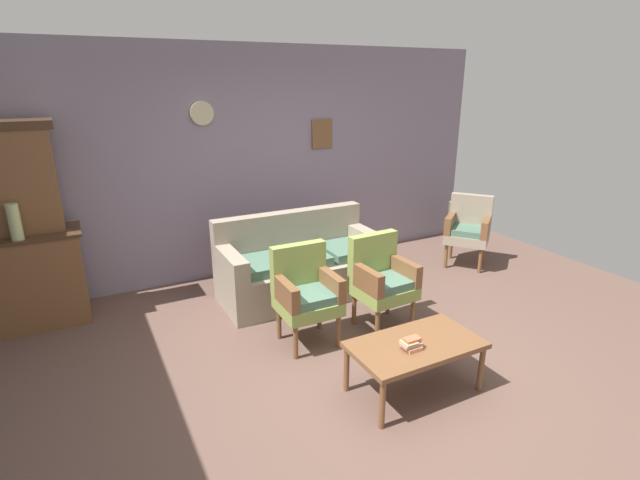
{
  "coord_description": "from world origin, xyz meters",
  "views": [
    {
      "loc": [
        -1.97,
        -2.83,
        2.31
      ],
      "look_at": [
        0.04,
        1.0,
        0.85
      ],
      "focal_mm": 26.86,
      "sensor_mm": 36.0,
      "label": 1
    }
  ],
  "objects_px": {
    "armchair_by_doorway": "(306,291)",
    "armchair_near_couch_end": "(381,278)",
    "vase_on_cabinet": "(15,222)",
    "floor_vase_by_wall": "(455,223)",
    "side_cabinet": "(22,281)",
    "wingback_chair_by_fireplace": "(468,228)",
    "floral_couch": "(300,267)",
    "book_stack_on_table": "(411,344)",
    "coffee_table": "(415,348)"
  },
  "relations": [
    {
      "from": "side_cabinet",
      "to": "armchair_by_doorway",
      "type": "height_order",
      "value": "side_cabinet"
    },
    {
      "from": "vase_on_cabinet",
      "to": "armchair_near_couch_end",
      "type": "bearing_deg",
      "value": -25.33
    },
    {
      "from": "floral_couch",
      "to": "book_stack_on_table",
      "type": "relative_size",
      "value": 11.75
    },
    {
      "from": "side_cabinet",
      "to": "armchair_near_couch_end",
      "type": "relative_size",
      "value": 1.28
    },
    {
      "from": "side_cabinet",
      "to": "wingback_chair_by_fireplace",
      "type": "height_order",
      "value": "side_cabinet"
    },
    {
      "from": "side_cabinet",
      "to": "floral_couch",
      "type": "bearing_deg",
      "value": -12.79
    },
    {
      "from": "floral_couch",
      "to": "armchair_by_doorway",
      "type": "distance_m",
      "value": 1.03
    },
    {
      "from": "floral_couch",
      "to": "wingback_chair_by_fireplace",
      "type": "height_order",
      "value": "same"
    },
    {
      "from": "vase_on_cabinet",
      "to": "armchair_by_doorway",
      "type": "bearing_deg",
      "value": -31.39
    },
    {
      "from": "side_cabinet",
      "to": "floral_couch",
      "type": "xyz_separation_m",
      "value": [
        2.67,
        -0.61,
        -0.14
      ]
    },
    {
      "from": "armchair_near_couch_end",
      "to": "vase_on_cabinet",
      "type": "bearing_deg",
      "value": 154.67
    },
    {
      "from": "armchair_by_doorway",
      "to": "armchair_near_couch_end",
      "type": "xyz_separation_m",
      "value": [
        0.78,
        -0.06,
        0.0
      ]
    },
    {
      "from": "vase_on_cabinet",
      "to": "floor_vase_by_wall",
      "type": "xyz_separation_m",
      "value": [
        5.34,
        0.09,
        -0.78
      ]
    },
    {
      "from": "book_stack_on_table",
      "to": "floor_vase_by_wall",
      "type": "xyz_separation_m",
      "value": [
        2.8,
        2.57,
        -0.14
      ]
    },
    {
      "from": "side_cabinet",
      "to": "coffee_table",
      "type": "bearing_deg",
      "value": -44.11
    },
    {
      "from": "armchair_by_doorway",
      "to": "armchair_near_couch_end",
      "type": "distance_m",
      "value": 0.78
    },
    {
      "from": "armchair_near_couch_end",
      "to": "coffee_table",
      "type": "relative_size",
      "value": 0.9
    },
    {
      "from": "armchair_near_couch_end",
      "to": "floor_vase_by_wall",
      "type": "height_order",
      "value": "armchair_near_couch_end"
    },
    {
      "from": "side_cabinet",
      "to": "coffee_table",
      "type": "xyz_separation_m",
      "value": [
        2.69,
        -2.61,
        -0.09
      ]
    },
    {
      "from": "floor_vase_by_wall",
      "to": "side_cabinet",
      "type": "bearing_deg",
      "value": 178.94
    },
    {
      "from": "armchair_by_doorway",
      "to": "coffee_table",
      "type": "distance_m",
      "value": 1.15
    },
    {
      "from": "armchair_near_couch_end",
      "to": "coffee_table",
      "type": "bearing_deg",
      "value": -110.46
    },
    {
      "from": "vase_on_cabinet",
      "to": "coffee_table",
      "type": "height_order",
      "value": "vase_on_cabinet"
    },
    {
      "from": "vase_on_cabinet",
      "to": "book_stack_on_table",
      "type": "distance_m",
      "value": 3.61
    },
    {
      "from": "side_cabinet",
      "to": "wingback_chair_by_fireplace",
      "type": "distance_m",
      "value": 5.04
    },
    {
      "from": "book_stack_on_table",
      "to": "floor_vase_by_wall",
      "type": "height_order",
      "value": "floor_vase_by_wall"
    },
    {
      "from": "armchair_near_couch_end",
      "to": "book_stack_on_table",
      "type": "bearing_deg",
      "value": -113.61
    },
    {
      "from": "book_stack_on_table",
      "to": "side_cabinet",
      "type": "bearing_deg",
      "value": 134.31
    },
    {
      "from": "vase_on_cabinet",
      "to": "armchair_by_doorway",
      "type": "height_order",
      "value": "vase_on_cabinet"
    },
    {
      "from": "side_cabinet",
      "to": "book_stack_on_table",
      "type": "bearing_deg",
      "value": -45.69
    },
    {
      "from": "armchair_by_doorway",
      "to": "coffee_table",
      "type": "height_order",
      "value": "armchair_by_doorway"
    },
    {
      "from": "coffee_table",
      "to": "floor_vase_by_wall",
      "type": "xyz_separation_m",
      "value": [
        2.71,
        2.51,
        -0.06
      ]
    },
    {
      "from": "side_cabinet",
      "to": "armchair_by_doorway",
      "type": "xyz_separation_m",
      "value": [
        2.29,
        -1.54,
        0.03
      ]
    },
    {
      "from": "armchair_by_doorway",
      "to": "armchair_near_couch_end",
      "type": "relative_size",
      "value": 1.0
    },
    {
      "from": "armchair_by_doorway",
      "to": "floor_vase_by_wall",
      "type": "bearing_deg",
      "value": 24.89
    },
    {
      "from": "vase_on_cabinet",
      "to": "coffee_table",
      "type": "relative_size",
      "value": 0.33
    },
    {
      "from": "side_cabinet",
      "to": "vase_on_cabinet",
      "type": "bearing_deg",
      "value": -71.49
    },
    {
      "from": "armchair_by_doorway",
      "to": "vase_on_cabinet",
      "type": "bearing_deg",
      "value": 148.61
    },
    {
      "from": "wingback_chair_by_fireplace",
      "to": "vase_on_cabinet",
      "type": "bearing_deg",
      "value": 173.17
    },
    {
      "from": "side_cabinet",
      "to": "armchair_by_doorway",
      "type": "bearing_deg",
      "value": -34.03
    },
    {
      "from": "wingback_chair_by_fireplace",
      "to": "floor_vase_by_wall",
      "type": "distance_m",
      "value": 0.81
    },
    {
      "from": "coffee_table",
      "to": "book_stack_on_table",
      "type": "bearing_deg",
      "value": -147.29
    },
    {
      "from": "wingback_chair_by_fireplace",
      "to": "armchair_by_doorway",
      "type": "bearing_deg",
      "value": -164.1
    },
    {
      "from": "floral_couch",
      "to": "armchair_near_couch_end",
      "type": "relative_size",
      "value": 1.97
    },
    {
      "from": "vase_on_cabinet",
      "to": "side_cabinet",
      "type": "bearing_deg",
      "value": 108.51
    },
    {
      "from": "side_cabinet",
      "to": "vase_on_cabinet",
      "type": "relative_size",
      "value": 3.47
    },
    {
      "from": "armchair_near_couch_end",
      "to": "side_cabinet",
      "type": "bearing_deg",
      "value": 152.32
    },
    {
      "from": "floral_couch",
      "to": "vase_on_cabinet",
      "type": "bearing_deg",
      "value": 170.86
    },
    {
      "from": "floral_couch",
      "to": "armchair_near_couch_end",
      "type": "bearing_deg",
      "value": -68.65
    },
    {
      "from": "armchair_near_couch_end",
      "to": "book_stack_on_table",
      "type": "distance_m",
      "value": 1.16
    }
  ]
}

